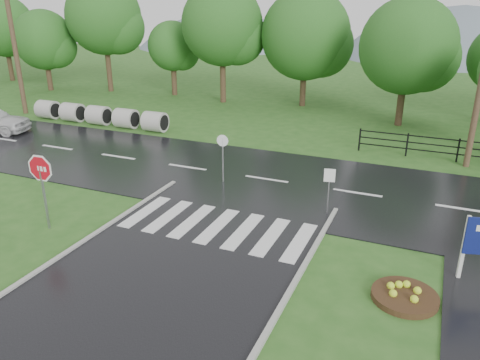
% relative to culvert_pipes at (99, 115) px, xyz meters
% --- Properties ---
extents(ground, '(120.00, 120.00, 0.00)m').
position_rel_culvert_pipes_xyz_m(ground, '(13.21, -15.00, -0.60)').
color(ground, '#2B5B1E').
rests_on(ground, ground).
extents(main_road, '(90.00, 8.00, 0.04)m').
position_rel_culvert_pipes_xyz_m(main_road, '(13.21, -5.00, -0.60)').
color(main_road, black).
rests_on(main_road, ground).
extents(crosswalk, '(6.50, 2.80, 0.02)m').
position_rel_culvert_pipes_xyz_m(crosswalk, '(13.21, -10.00, -0.54)').
color(crosswalk, silver).
rests_on(crosswalk, ground).
extents(fence_west, '(9.58, 0.08, 1.20)m').
position_rel_culvert_pipes_xyz_m(fence_west, '(20.96, 1.00, 0.12)').
color(fence_west, black).
rests_on(fence_west, ground).
extents(hills, '(102.00, 48.00, 48.00)m').
position_rel_culvert_pipes_xyz_m(hills, '(16.70, 50.00, -16.14)').
color(hills, slate).
rests_on(hills, ground).
extents(treeline, '(83.20, 5.20, 10.00)m').
position_rel_culvert_pipes_xyz_m(treeline, '(14.21, 9.00, -0.60)').
color(treeline, '#20591B').
rests_on(treeline, ground).
extents(culvert_pipes, '(9.70, 1.20, 1.20)m').
position_rel_culvert_pipes_xyz_m(culvert_pipes, '(0.00, 0.00, 0.00)').
color(culvert_pipes, '#9E9B93').
rests_on(culvert_pipes, ground).
extents(stop_sign, '(1.28, 0.12, 2.87)m').
position_rel_culvert_pipes_xyz_m(stop_sign, '(7.82, -12.39, 1.39)').
color(stop_sign, '#939399').
rests_on(stop_sign, ground).
extents(flower_bed, '(1.76, 1.76, 0.35)m').
position_rel_culvert_pipes_xyz_m(flower_bed, '(19.67, -11.83, -0.47)').
color(flower_bed, '#332111').
rests_on(flower_bed, ground).
extents(reg_sign_small, '(0.40, 0.10, 1.82)m').
position_rel_culvert_pipes_xyz_m(reg_sign_small, '(16.52, -7.48, 0.72)').
color(reg_sign_small, '#939399').
rests_on(reg_sign_small, ground).
extents(reg_sign_round, '(0.51, 0.09, 2.18)m').
position_rel_culvert_pipes_xyz_m(reg_sign_round, '(11.59, -6.07, 0.78)').
color(reg_sign_round, '#939399').
rests_on(reg_sign_round, ground).
extents(utility_pole_west, '(1.71, 0.32, 9.61)m').
position_rel_culvert_pipes_xyz_m(utility_pole_west, '(-6.83, 0.50, 4.28)').
color(utility_pole_west, '#473523').
rests_on(utility_pole_west, ground).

